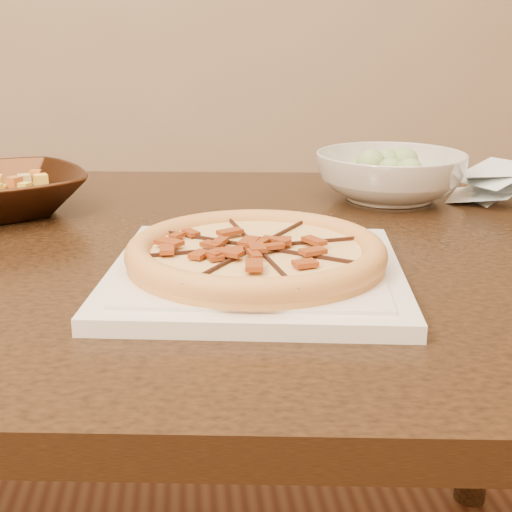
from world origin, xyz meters
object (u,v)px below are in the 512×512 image
Objects in this scene: plate at (256,272)px; salad_bowl at (390,176)px; dining_table at (160,305)px; pizza at (256,253)px.

plate is 1.49× the size of salad_bowl.
dining_table is 6.48× the size of salad_bowl.
salad_bowl is (0.38, 0.21, 0.13)m from dining_table.
salad_bowl is at bearing 55.61° from plate.
pizza reaches higher than plate.
salad_bowl is at bearing 55.61° from pizza.
plate is 0.02m from pizza.
pizza is (0.12, -0.17, 0.13)m from dining_table.
salad_bowl reaches higher than pizza.
plate is (0.12, -0.17, 0.10)m from dining_table.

